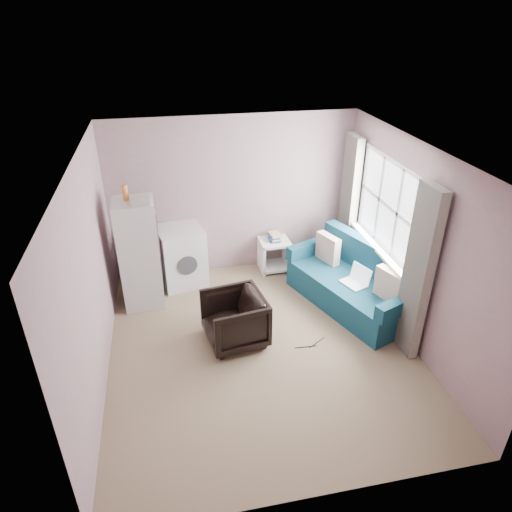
{
  "coord_description": "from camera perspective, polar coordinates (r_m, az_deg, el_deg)",
  "views": [
    {
      "loc": [
        -0.99,
        -4.47,
        3.85
      ],
      "look_at": [
        0.05,
        0.6,
        1.0
      ],
      "focal_mm": 32.0,
      "sensor_mm": 36.0,
      "label": 1
    }
  ],
  "objects": [
    {
      "name": "washing_machine",
      "position": [
        7.11,
        -9.33,
        0.15
      ],
      "size": [
        0.78,
        0.78,
        0.93
      ],
      "rotation": [
        0.0,
        0.0,
        0.22
      ],
      "color": "#B7B7B7",
      "rests_on": "ground"
    },
    {
      "name": "window_dressing",
      "position": [
        6.48,
        15.05,
        2.73
      ],
      "size": [
        0.17,
        2.62,
        2.18
      ],
      "color": "white",
      "rests_on": "ground"
    },
    {
      "name": "side_table",
      "position": [
        7.47,
        2.26,
        0.49
      ],
      "size": [
        0.49,
        0.49,
        0.65
      ],
      "rotation": [
        0.0,
        0.0,
        0.03
      ],
      "color": "white",
      "rests_on": "ground"
    },
    {
      "name": "armchair",
      "position": [
        5.85,
        -2.71,
        -7.65
      ],
      "size": [
        0.79,
        0.82,
        0.75
      ],
      "primitive_type": "imported",
      "rotation": [
        0.0,
        0.0,
        -1.41
      ],
      "color": "black",
      "rests_on": "ground"
    },
    {
      "name": "room",
      "position": [
        5.27,
        0.97,
        -0.67
      ],
      "size": [
        3.84,
        4.24,
        2.54
      ],
      "color": "#826E55",
      "rests_on": "ground"
    },
    {
      "name": "floor_cables",
      "position": [
        6.04,
        6.93,
        -10.95
      ],
      "size": [
        0.43,
        0.16,
        0.01
      ],
      "rotation": [
        0.0,
        0.0,
        0.3
      ],
      "color": "black",
      "rests_on": "ground"
    },
    {
      "name": "sofa",
      "position": [
        6.74,
        12.24,
        -3.42
      ],
      "size": [
        1.56,
        2.18,
        0.89
      ],
      "rotation": [
        0.0,
        0.0,
        0.37
      ],
      "color": "navy",
      "rests_on": "ground"
    },
    {
      "name": "fridge",
      "position": [
        6.57,
        -14.35,
        0.31
      ],
      "size": [
        0.57,
        0.56,
        1.81
      ],
      "rotation": [
        0.0,
        0.0,
        0.03
      ],
      "color": "#B7B7B7",
      "rests_on": "ground"
    }
  ]
}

